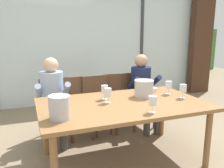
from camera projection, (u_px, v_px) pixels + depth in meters
ground at (98, 129)px, 3.77m from camera, size 14.00×14.00×0.00m
window_glass_panel at (74, 43)px, 4.99m from camera, size 7.10×0.03×2.60m
window_mullion_right at (142, 42)px, 5.52m from camera, size 0.06×0.06×2.60m
hillside_vineyard at (53, 52)px, 8.70m from camera, size 13.10×2.40×1.67m
curtain_heavy_drape at (201, 42)px, 5.92m from camera, size 0.56×0.20×2.60m
dining_table at (123, 108)px, 2.72m from camera, size 1.90×1.14×0.73m
chair_near_curtain at (55, 104)px, 3.41m from camera, size 0.46×0.46×0.87m
chair_left_of_center at (77, 102)px, 3.52m from camera, size 0.49×0.49×0.87m
chair_center at (98, 100)px, 3.62m from camera, size 0.47×0.47×0.87m
chair_right_of_center at (118, 97)px, 3.79m from camera, size 0.48×0.48×0.87m
chair_near_window_right at (135, 95)px, 3.89m from camera, size 0.48×0.48×0.87m
person_pale_blue_shirt at (53, 95)px, 3.25m from camera, size 0.47×0.62×1.19m
person_navy_polo at (143, 87)px, 3.73m from camera, size 0.46×0.61×1.19m
ice_bucket_primary at (59, 107)px, 2.17m from camera, size 0.21×0.21×0.23m
ice_bucket_secondary at (144, 88)px, 2.94m from camera, size 0.25×0.25×0.21m
tasting_bowl at (152, 89)px, 3.23m from camera, size 0.13×0.13×0.05m
wine_glass_by_left_taster at (169, 85)px, 3.05m from camera, size 0.08×0.08×0.17m
wine_glass_near_bucket at (108, 93)px, 2.67m from camera, size 0.08×0.08×0.17m
wine_glass_center_pour at (153, 101)px, 2.34m from camera, size 0.08×0.08×0.17m
wine_glass_by_right_taster at (183, 89)px, 2.87m from camera, size 0.08×0.08×0.17m
wine_glass_spare_empty at (105, 90)px, 2.81m from camera, size 0.08×0.08×0.17m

